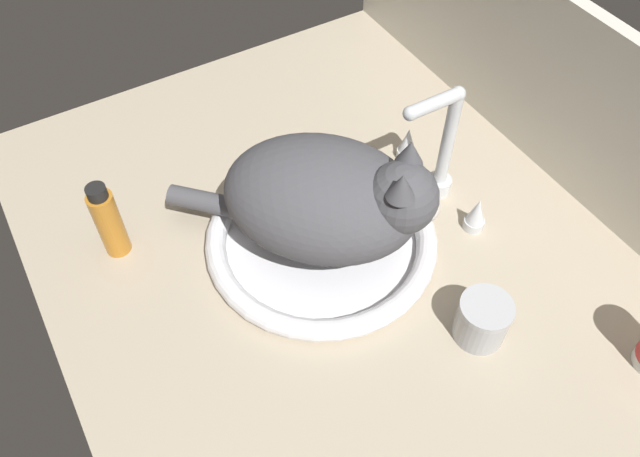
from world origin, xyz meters
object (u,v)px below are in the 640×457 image
object	(u,v)px
amber_bottle	(108,221)
faucet	(441,156)
sink_basin	(320,239)
cat	(332,199)
metal_jar	(482,320)

from	to	relation	value
amber_bottle	faucet	bearing A→B (deg)	72.66
sink_basin	cat	size ratio (longest dim) A/B	0.99
sink_basin	cat	bearing A→B (deg)	44.54
sink_basin	metal_jar	size ratio (longest dim) A/B	4.86
cat	amber_bottle	bearing A→B (deg)	-120.32
faucet	amber_bottle	distance (cm)	50.05
faucet	metal_jar	xyz separation A→B (cm)	(23.89, -10.58, -4.55)
cat	amber_bottle	size ratio (longest dim) A/B	2.61
faucet	metal_jar	size ratio (longest dim) A/B	2.96
cat	sink_basin	bearing A→B (deg)	-135.46
faucet	amber_bottle	size ratio (longest dim) A/B	1.58
cat	amber_bottle	world-z (taller)	cat
metal_jar	faucet	bearing A→B (deg)	156.13
amber_bottle	metal_jar	bearing A→B (deg)	43.77
cat	metal_jar	size ratio (longest dim) A/B	4.89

